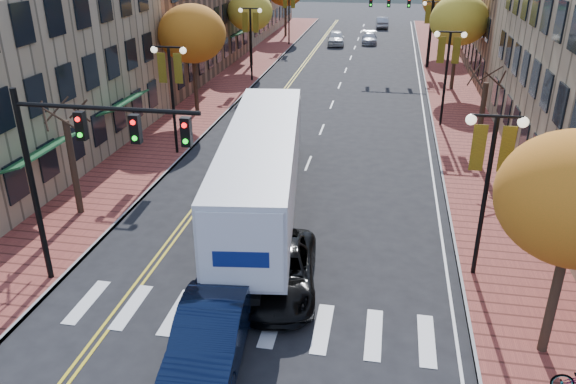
% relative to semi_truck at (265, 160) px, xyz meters
% --- Properties ---
extents(ground, '(200.00, 200.00, 0.00)m').
position_rel_semi_truck_xyz_m(ground, '(1.03, -9.78, -2.47)').
color(ground, black).
rests_on(ground, ground).
extents(sidewalk_left, '(4.00, 85.00, 0.15)m').
position_rel_semi_truck_xyz_m(sidewalk_left, '(-7.97, 22.72, -2.40)').
color(sidewalk_left, brown).
rests_on(sidewalk_left, ground).
extents(sidewalk_right, '(4.00, 85.00, 0.15)m').
position_rel_semi_truck_xyz_m(sidewalk_right, '(10.03, 22.72, -2.40)').
color(sidewalk_right, brown).
rests_on(sidewalk_right, ground).
extents(building_left_mid, '(12.00, 24.00, 11.00)m').
position_rel_semi_truck_xyz_m(building_left_mid, '(-15.97, 26.22, 3.03)').
color(building_left_mid, brown).
rests_on(building_left_mid, ground).
extents(building_right_mid, '(15.00, 24.00, 10.00)m').
position_rel_semi_truck_xyz_m(building_right_mid, '(19.53, 32.22, 2.53)').
color(building_right_mid, brown).
rests_on(building_right_mid, ground).
extents(tree_left_a, '(0.28, 0.28, 4.20)m').
position_rel_semi_truck_xyz_m(tree_left_a, '(-7.97, -1.78, -0.22)').
color(tree_left_a, '#382619').
rests_on(tree_left_a, sidewalk_left).
extents(tree_left_b, '(4.48, 4.48, 7.21)m').
position_rel_semi_truck_xyz_m(tree_left_b, '(-7.97, 14.22, 2.97)').
color(tree_left_b, '#382619').
rests_on(tree_left_b, sidewalk_left).
extents(tree_left_c, '(4.16, 4.16, 6.69)m').
position_rel_semi_truck_xyz_m(tree_left_c, '(-7.97, 30.22, 2.58)').
color(tree_left_c, '#382619').
rests_on(tree_left_c, sidewalk_left).
extents(tree_right_b, '(0.28, 0.28, 4.20)m').
position_rel_semi_truck_xyz_m(tree_right_b, '(10.03, 8.22, -0.22)').
color(tree_right_b, '#382619').
rests_on(tree_right_b, sidewalk_right).
extents(tree_right_c, '(4.48, 4.48, 7.21)m').
position_rel_semi_truck_xyz_m(tree_right_c, '(10.03, 24.22, 2.97)').
color(tree_right_c, '#382619').
rests_on(tree_right_c, sidewalk_right).
extents(tree_right_d, '(4.35, 4.35, 7.00)m').
position_rel_semi_truck_xyz_m(tree_right_d, '(10.03, 40.22, 2.82)').
color(tree_right_d, '#382619').
rests_on(tree_right_d, sidewalk_right).
extents(lamp_left_b, '(1.96, 0.36, 6.05)m').
position_rel_semi_truck_xyz_m(lamp_left_b, '(-6.47, 6.22, 1.82)').
color(lamp_left_b, black).
rests_on(lamp_left_b, ground).
extents(lamp_left_c, '(1.96, 0.36, 6.05)m').
position_rel_semi_truck_xyz_m(lamp_left_c, '(-6.47, 24.22, 1.82)').
color(lamp_left_c, black).
rests_on(lamp_left_c, ground).
extents(lamp_left_d, '(1.96, 0.36, 6.05)m').
position_rel_semi_truck_xyz_m(lamp_left_d, '(-6.47, 42.22, 1.82)').
color(lamp_left_d, black).
rests_on(lamp_left_d, ground).
extents(lamp_right_a, '(1.96, 0.36, 6.05)m').
position_rel_semi_truck_xyz_m(lamp_right_a, '(8.53, -3.78, 1.82)').
color(lamp_right_a, black).
rests_on(lamp_right_a, ground).
extents(lamp_right_b, '(1.96, 0.36, 6.05)m').
position_rel_semi_truck_xyz_m(lamp_right_b, '(8.53, 14.22, 1.82)').
color(lamp_right_b, black).
rests_on(lamp_right_b, ground).
extents(lamp_right_c, '(1.96, 0.36, 6.05)m').
position_rel_semi_truck_xyz_m(lamp_right_c, '(8.53, 32.22, 1.82)').
color(lamp_right_c, black).
rests_on(lamp_right_c, ground).
extents(traffic_mast_near, '(6.10, 0.35, 7.00)m').
position_rel_semi_truck_xyz_m(traffic_mast_near, '(-4.45, -6.78, 2.45)').
color(traffic_mast_near, black).
rests_on(traffic_mast_near, ground).
extents(traffic_mast_far, '(6.10, 0.34, 7.00)m').
position_rel_semi_truck_xyz_m(traffic_mast_far, '(6.51, 32.22, 2.45)').
color(traffic_mast_far, black).
rests_on(traffic_mast_far, ground).
extents(semi_truck, '(4.90, 17.12, 4.23)m').
position_rel_semi_truck_xyz_m(semi_truck, '(0.00, 0.00, 0.00)').
color(semi_truck, black).
rests_on(semi_truck, ground).
extents(navy_sedan, '(2.34, 5.47, 1.75)m').
position_rel_semi_truck_xyz_m(navy_sedan, '(0.53, -9.75, -1.59)').
color(navy_sedan, black).
rests_on(navy_sedan, ground).
extents(black_suv, '(3.16, 5.66, 1.50)m').
position_rel_semi_truck_xyz_m(black_suv, '(1.79, -5.86, -1.72)').
color(black_suv, black).
rests_on(black_suv, ground).
extents(car_far_white, '(2.32, 4.82, 1.59)m').
position_rel_semi_truck_xyz_m(car_far_white, '(-1.27, 43.65, -1.68)').
color(car_far_white, silver).
rests_on(car_far_white, ground).
extents(car_far_silver, '(1.90, 4.31, 1.23)m').
position_rel_semi_truck_xyz_m(car_far_silver, '(2.48, 45.29, -1.86)').
color(car_far_silver, '#98989F').
rests_on(car_far_silver, ground).
extents(car_far_oncoming, '(1.86, 4.48, 1.44)m').
position_rel_semi_truck_xyz_m(car_far_oncoming, '(3.59, 58.19, -1.75)').
color(car_far_oncoming, '#9A9BA1').
rests_on(car_far_oncoming, ground).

